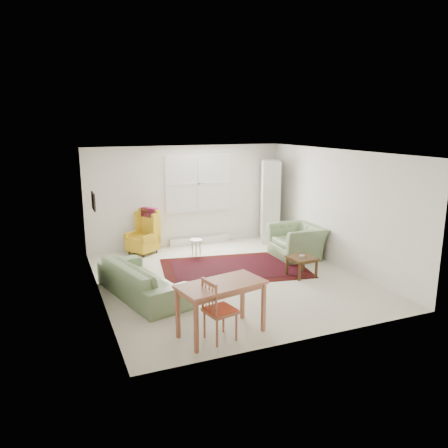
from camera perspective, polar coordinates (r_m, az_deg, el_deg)
name	(u,v)px	position (r m, az deg, el deg)	size (l,w,h in m)	color
room	(227,215)	(8.66, 0.34, 1.22)	(5.04, 5.54, 2.51)	beige
rug	(234,268)	(9.38, 1.33, -5.71)	(3.01, 1.94, 0.03)	black
sofa	(142,273)	(7.94, -10.65, -6.25)	(2.16, 0.84, 0.87)	#6B875A
armchair	(297,238)	(10.19, 9.50, -1.86)	(1.13, 0.99, 0.88)	#6B875A
wingback_chair	(142,232)	(10.46, -10.64, -1.01)	(0.61, 0.65, 1.06)	gold
coffee_table	(302,266)	(9.00, 10.10, -5.48)	(0.50, 0.50, 0.41)	#442B15
stool	(196,248)	(10.20, -3.66, -3.11)	(0.30, 0.30, 0.40)	white
cabinet	(270,201)	(11.38, 6.07, 2.97)	(0.44, 0.84, 2.11)	silver
desk	(221,309)	(6.46, -0.36, -11.02)	(1.26, 0.63, 0.79)	#A86343
desk_chair	(220,309)	(6.29, -0.49, -11.06)	(0.40, 0.40, 0.93)	#A86343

